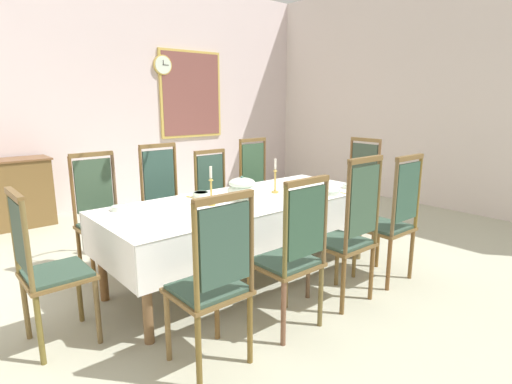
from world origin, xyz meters
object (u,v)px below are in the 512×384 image
(chair_north_c, at_px, (217,197))
(spoon_primary, at_px, (189,197))
(candlestick_west, at_px, (211,190))
(bowl_far_right, at_px, (351,186))
(chair_north_a, at_px, (101,215))
(framed_painting, at_px, (191,95))
(mounted_clock, at_px, (162,65))
(bowl_near_left, at_px, (201,194))
(dining_table, at_px, (245,207))
(chair_south_a, at_px, (213,280))
(chair_head_west, at_px, (46,266))
(chair_head_east, at_px, (357,189))
(chair_south_c, at_px, (349,231))
(bowl_near_right, at_px, (330,192))
(candlestick_east, at_px, (275,179))
(chair_south_b, at_px, (292,253))
(chair_north_d, at_px, (259,186))
(bowl_far_left, at_px, (119,208))
(spoon_secondary, at_px, (336,191))
(soup_tureen, at_px, (242,188))
(chair_south_d, at_px, (392,218))
(chair_north_b, at_px, (166,202))

(chair_north_c, height_order, spoon_primary, chair_north_c)
(spoon_primary, bearing_deg, candlestick_west, -95.72)
(bowl_far_right, xyz_separation_m, spoon_primary, (-1.48, 0.71, -0.02))
(chair_north_a, bearing_deg, chair_north_c, 179.79)
(spoon_primary, height_order, framed_painting, framed_painting)
(mounted_clock, bearing_deg, chair_north_a, -129.29)
(bowl_near_left, relative_size, spoon_primary, 0.87)
(dining_table, xyz_separation_m, chair_south_a, (-0.99, -0.92, -0.10))
(chair_head_west, height_order, chair_head_east, chair_head_east)
(chair_south_c, relative_size, chair_north_c, 1.12)
(candlestick_west, xyz_separation_m, bowl_near_right, (1.10, -0.38, -0.11))
(candlestick_east, bearing_deg, candlestick_west, 180.00)
(chair_head_east, relative_size, candlestick_east, 3.64)
(chair_south_b, distance_m, chair_north_d, 2.24)
(chair_south_a, height_order, bowl_far_left, chair_south_a)
(chair_north_a, height_order, chair_head_west, chair_north_a)
(chair_north_c, relative_size, mounted_clock, 3.47)
(dining_table, distance_m, bowl_near_right, 0.83)
(chair_north_c, relative_size, spoon_primary, 6.14)
(bowl_far_right, distance_m, spoon_secondary, 0.26)
(soup_tureen, height_order, candlestick_west, candlestick_west)
(chair_south_a, relative_size, chair_south_d, 0.96)
(chair_south_a, bearing_deg, chair_south_b, -0.04)
(candlestick_east, bearing_deg, spoon_secondary, -36.09)
(chair_head_west, bearing_deg, spoon_secondary, 82.06)
(chair_north_b, xyz_separation_m, chair_head_west, (-1.38, -0.92, -0.04))
(bowl_near_right, bearing_deg, spoon_primary, 145.47)
(mounted_clock, bearing_deg, bowl_far_right, -89.27)
(dining_table, bearing_deg, spoon_secondary, -22.50)
(candlestick_west, bearing_deg, chair_south_a, -124.13)
(chair_north_a, xyz_separation_m, bowl_far_right, (2.11, -1.26, 0.19))
(candlestick_west, distance_m, framed_painting, 4.05)
(soup_tureen, bearing_deg, candlestick_west, 180.00)
(spoon_primary, relative_size, framed_painting, 0.12)
(soup_tureen, distance_m, candlestick_east, 0.41)
(chair_south_b, xyz_separation_m, bowl_far_right, (1.43, 0.57, 0.20))
(bowl_near_left, xyz_separation_m, bowl_far_right, (1.37, -0.68, -0.00))
(bowl_near_right, bearing_deg, chair_north_c, 107.42)
(bowl_near_left, bearing_deg, candlestick_east, -28.77)
(chair_north_d, relative_size, bowl_near_right, 6.05)
(bowl_far_left, height_order, mounted_clock, mounted_clock)
(chair_head_east, relative_size, candlestick_west, 3.59)
(chair_south_b, relative_size, bowl_far_right, 6.46)
(bowl_near_right, distance_m, bowl_far_left, 1.91)
(spoon_primary, xyz_separation_m, spoon_secondary, (1.22, -0.73, 0.00))
(bowl_far_right, bearing_deg, chair_north_c, 122.23)
(chair_south_c, bearing_deg, bowl_near_right, 52.94)
(chair_north_d, height_order, candlestick_east, chair_north_d)
(dining_table, bearing_deg, chair_south_b, -109.16)
(chair_north_d, xyz_separation_m, candlestick_west, (-1.34, -0.92, 0.30))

